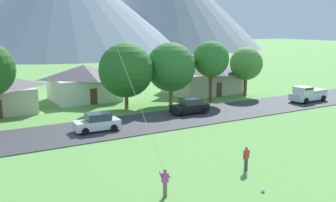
{
  "coord_description": "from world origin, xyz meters",
  "views": [
    {
      "loc": [
        -16.65,
        -7.98,
        9.79
      ],
      "look_at": [
        -1.52,
        17.64,
        4.03
      ],
      "focal_mm": 42.18,
      "sensor_mm": 36.0,
      "label": 1
    }
  ],
  "objects": [
    {
      "name": "parked_car_white_mid_west",
      "position": [
        -4.23,
        26.03,
        0.87
      ],
      "size": [
        4.28,
        2.24,
        1.68
      ],
      "color": "white",
      "rests_on": "road_strip"
    },
    {
      "name": "tree_far_right",
      "position": [
        13.45,
        32.28,
        5.53
      ],
      "size": [
        4.59,
        4.59,
        7.85
      ],
      "color": "brown",
      "rests_on": "ground"
    },
    {
      "name": "parked_car_black_mid_east",
      "position": [
        7.28,
        27.76,
        0.87
      ],
      "size": [
        4.25,
        2.17,
        1.68
      ],
      "color": "black",
      "rests_on": "road_strip"
    },
    {
      "name": "tree_right_of_center",
      "position": [
        20.49,
        33.56,
        4.48
      ],
      "size": [
        4.54,
        4.54,
        6.77
      ],
      "color": "brown",
      "rests_on": "ground"
    },
    {
      "name": "road_strip",
      "position": [
        0.0,
        26.61,
        0.04
      ],
      "size": [
        160.0,
        7.89,
        0.08
      ],
      "primitive_type": "cube",
      "color": "#38383D",
      "rests_on": "ground"
    },
    {
      "name": "soccer_ball",
      "position": [
        -0.57,
        8.11,
        0.12
      ],
      "size": [
        0.24,
        0.24,
        0.24
      ],
      "primitive_type": "sphere",
      "color": "white",
      "rests_on": "ground"
    },
    {
      "name": "house_leftmost",
      "position": [
        16.76,
        38.6,
        2.47
      ],
      "size": [
        10.53,
        8.43,
        4.77
      ],
      "color": "beige",
      "rests_on": "ground"
    },
    {
      "name": "mountain_west_ridge",
      "position": [
        23.64,
        133.05,
        17.36
      ],
      "size": [
        86.75,
        86.75,
        34.72
      ],
      "primitive_type": "cone",
      "color": "gray",
      "rests_on": "ground"
    },
    {
      "name": "tree_near_right",
      "position": [
        8.12,
        33.3,
        4.7
      ],
      "size": [
        6.04,
        6.04,
        7.73
      ],
      "color": "brown",
      "rests_on": "ground"
    },
    {
      "name": "watcher_person",
      "position": [
        0.94,
        11.34,
        0.88
      ],
      "size": [
        0.56,
        0.24,
        1.68
      ],
      "color": "#3D3D42",
      "rests_on": "ground"
    },
    {
      "name": "pickup_truck_white_west_side",
      "position": [
        24.24,
        25.9,
        1.06
      ],
      "size": [
        5.28,
        2.49,
        1.99
      ],
      "color": "white",
      "rests_on": "road_strip"
    },
    {
      "name": "tree_left_of_center",
      "position": [
        2.36,
        33.84,
        4.6
      ],
      "size": [
        6.38,
        6.38,
        7.8
      ],
      "color": "brown",
      "rests_on": "ground"
    },
    {
      "name": "house_right_center",
      "position": [
        -0.07,
        41.86,
        2.41
      ],
      "size": [
        8.77,
        7.65,
        4.66
      ],
      "color": "silver",
      "rests_on": "ground"
    },
    {
      "name": "mountain_far_east_ridge",
      "position": [
        70.78,
        141.61,
        19.5
      ],
      "size": [
        82.16,
        82.16,
        38.99
      ],
      "primitive_type": "cone",
      "color": "#8E939E",
      "rests_on": "ground"
    }
  ]
}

